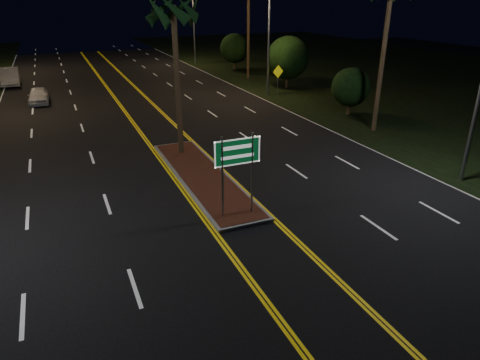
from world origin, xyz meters
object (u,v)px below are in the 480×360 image
median_island (202,176)px  streetlight_right_far (190,15)px  highway_sign (237,159)px  car_near (38,94)px  car_far (9,75)px  shrub_mid (288,58)px  shrub_far (234,48)px  streetlight_right_mid (265,26)px  palm_median (173,10)px  shrub_near (351,87)px  warning_sign (278,76)px

median_island → streetlight_right_far: 37.00m
highway_sign → streetlight_right_far: 40.74m
car_near → car_far: car_far is taller
shrub_mid → shrub_far: (-0.20, 12.00, -0.39)m
streetlight_right_mid → palm_median: 15.73m
shrub_near → warning_sign: (-1.72, 7.65, -0.30)m
streetlight_right_mid → car_far: 24.82m
highway_sign → shrub_mid: bearing=56.6°
highway_sign → shrub_far: 35.96m
highway_sign → streetlight_right_mid: size_ratio=0.36×
car_far → streetlight_right_far: bearing=15.2°
streetlight_right_far → car_far: 21.59m
palm_median → car_far: (-9.50, 25.25, -6.35)m
shrub_far → car_near: 22.95m
palm_median → car_near: bearing=113.7°
palm_median → shrub_far: palm_median is taller
highway_sign → streetlight_right_far: bearing=74.9°
shrub_near → highway_sign: bearing=-140.3°
palm_median → shrub_near: (13.50, 3.50, -5.33)m
shrub_near → warning_sign: size_ratio=1.31×
shrub_near → car_near: bearing=148.7°
median_island → shrub_far: shrub_far is taller
median_island → warning_sign: (11.78, 14.65, 1.56)m
median_island → car_far: bearing=108.3°
streetlight_right_mid → streetlight_right_far: same height
highway_sign → warning_sign: (11.78, 18.85, -0.76)m
palm_median → car_far: palm_median is taller
car_far → shrub_near: bearing=-45.5°
shrub_mid → shrub_far: bearing=91.0°
streetlight_right_mid → car_near: 18.84m
shrub_far → car_far: 23.34m
streetlight_right_far → palm_median: size_ratio=1.08×
streetlight_right_mid → palm_median: bearing=-132.7°
streetlight_right_far → car_near: streetlight_right_far is taller
median_island → shrub_mid: 22.18m
median_island → warning_sign: warning_sign is taller
highway_sign → shrub_mid: shrub_mid is taller
palm_median → car_far: 27.72m
streetlight_right_mid → warning_sign: (1.17, -0.35, -4.01)m
car_near → shrub_near: bearing=-29.5°
streetlight_right_far → shrub_mid: (3.39, -18.00, -2.93)m
streetlight_right_far → streetlight_right_mid: bearing=-90.0°
car_near → car_far: (-2.49, 9.29, 0.20)m
palm_median → warning_sign: 17.17m
warning_sign → car_far: bearing=135.9°
median_island → palm_median: size_ratio=1.23×
shrub_far → warning_sign: 14.51m
shrub_near → shrub_mid: bearing=87.1°
median_island → car_far: size_ratio=1.85×
median_island → streetlight_right_far: (10.61, 35.00, 5.57)m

